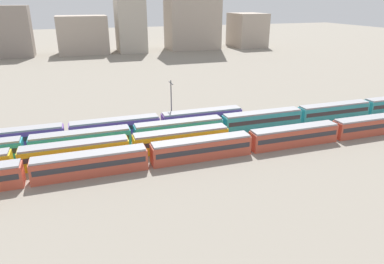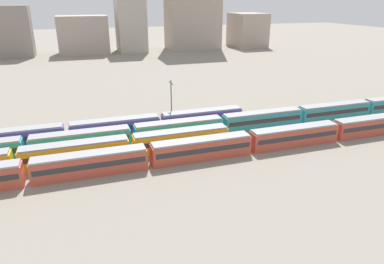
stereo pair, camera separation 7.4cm
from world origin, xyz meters
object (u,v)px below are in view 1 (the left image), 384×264
train_track_1 (76,153)px  train_track_2 (222,124)px  catenary_pole_1 (171,101)px  train_track_0 (250,142)px  train_track_3 (115,127)px

train_track_1 → train_track_2: size_ratio=0.50×
train_track_2 → catenary_pole_1: bearing=136.2°
train_track_0 → train_track_3: 27.41m
train_track_2 → train_track_0: bearing=-84.1°
train_track_1 → train_track_0: bearing=-9.7°
train_track_1 → train_track_2: bearing=10.0°
train_track_2 → train_track_3: (-21.47, 5.20, -0.00)m
train_track_1 → train_track_3: same height
train_track_3 → train_track_0: bearing=-34.7°
train_track_0 → catenary_pole_1: catenary_pole_1 is taller
train_track_2 → train_track_3: 22.10m
train_track_1 → train_track_2: 29.93m
train_track_3 → catenary_pole_1: (12.78, 3.13, 3.71)m
train_track_3 → catenary_pole_1: 13.67m
train_track_2 → train_track_1: bearing=-170.0°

